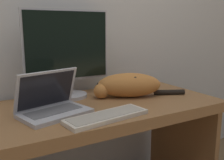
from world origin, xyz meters
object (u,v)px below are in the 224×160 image
monitor (68,53)px  cat (128,85)px  laptop (52,106)px  external_keyboard (107,116)px

monitor → cat: size_ratio=0.95×
laptop → cat: size_ratio=0.66×
laptop → external_keyboard: 0.28m
monitor → external_keyboard: bearing=-88.1°
laptop → cat: laptop is taller
laptop → cat: 0.51m
monitor → cat: (0.31, -0.18, -0.19)m
monitor → laptop: 0.39m
cat → external_keyboard: bearing=-112.7°
external_keyboard → cat: bearing=35.1°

